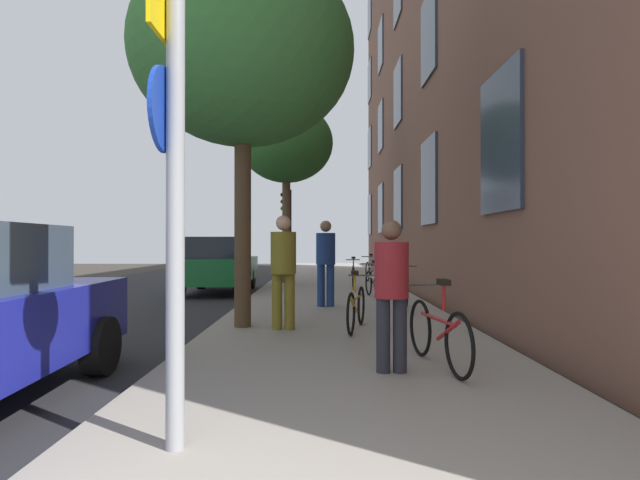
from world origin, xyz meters
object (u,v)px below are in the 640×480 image
at_px(traffic_light, 289,217).
at_px(bicycle_2, 408,291).
at_px(bicycle_1, 359,307).
at_px(sign_post, 174,139).
at_px(bicycle_3, 375,283).
at_px(pedestrian_0, 394,285).
at_px(bicycle_5, 372,271).
at_px(bicycle_0, 440,332).
at_px(pedestrian_1, 286,264).
at_px(tree_near, 245,52).
at_px(car_1, 220,264).
at_px(bicycle_4, 356,276).
at_px(pedestrian_2, 328,257).
at_px(tree_far, 289,144).

height_order(traffic_light, bicycle_2, traffic_light).
bearing_deg(bicycle_1, sign_post, -108.25).
distance_m(bicycle_2, bicycle_3, 2.43).
relative_size(bicycle_3, pedestrian_0, 1.01).
bearing_deg(bicycle_5, bicycle_2, -89.94).
relative_size(bicycle_0, pedestrian_1, 0.99).
bearing_deg(tree_near, car_1, 104.31).
height_order(bicycle_3, car_1, car_1).
distance_m(bicycle_4, car_1, 3.98).
distance_m(pedestrian_0, pedestrian_1, 2.97).
bearing_deg(traffic_light, bicycle_3, -69.69).
xyz_separation_m(traffic_light, bicycle_3, (2.56, -6.93, -1.96)).
height_order(bicycle_3, pedestrian_2, pedestrian_2).
distance_m(bicycle_0, bicycle_2, 4.82).
height_order(tree_near, bicycle_5, tree_near).
bearing_deg(pedestrian_1, traffic_light, 93.34).
xyz_separation_m(bicycle_3, pedestrian_0, (-0.57, -7.44, 0.55)).
bearing_deg(pedestrian_2, traffic_light, 98.86).
bearing_deg(bicycle_3, car_1, 151.37).
bearing_deg(bicycle_3, pedestrian_0, -94.40).
bearing_deg(bicycle_5, tree_far, -178.54).
relative_size(bicycle_0, bicycle_3, 1.10).
bearing_deg(bicycle_2, bicycle_5, 90.06).
bearing_deg(pedestrian_2, bicycle_4, 78.64).
height_order(bicycle_2, pedestrian_0, pedestrian_0).
height_order(tree_far, bicycle_1, tree_far).
xyz_separation_m(traffic_light, pedestrian_0, (1.99, -14.37, -1.42)).
bearing_deg(bicycle_5, bicycle_4, -106.87).
bearing_deg(pedestrian_1, car_1, 108.76).
distance_m(bicycle_4, bicycle_5, 2.51).
relative_size(tree_near, pedestrian_0, 3.77).
distance_m(tree_far, bicycle_5, 5.17).
bearing_deg(bicycle_4, bicycle_3, -82.04).
bearing_deg(sign_post, car_1, 99.74).
relative_size(traffic_light, tree_near, 0.57).
xyz_separation_m(bicycle_3, pedestrian_1, (-1.88, -4.78, 0.65)).
xyz_separation_m(sign_post, bicycle_2, (2.68, 7.03, -1.64)).
bearing_deg(bicycle_3, bicycle_1, -98.92).
height_order(sign_post, car_1, sign_post).
distance_m(sign_post, car_1, 12.02).
bearing_deg(pedestrian_2, bicycle_1, -81.49).
bearing_deg(bicycle_3, pedestrian_2, -122.61).
bearing_deg(traffic_light, sign_post, -89.00).
bearing_deg(bicycle_3, tree_near, -119.49).
bearing_deg(pedestrian_2, pedestrian_1, -103.30).
height_order(bicycle_3, pedestrian_0, pedestrian_0).
relative_size(bicycle_4, pedestrian_1, 0.94).
distance_m(tree_far, bicycle_3, 6.88).
bearing_deg(car_1, sign_post, -80.26).
xyz_separation_m(bicycle_1, pedestrian_2, (-0.44, 2.94, 0.68)).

